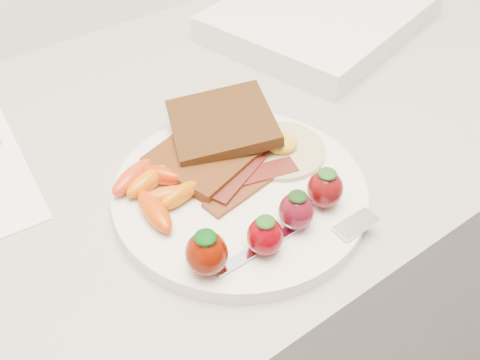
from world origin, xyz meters
TOP-DOWN VIEW (x-y plane):
  - counter at (0.00, 1.70)m, footprint 2.00×0.60m
  - plate at (0.01, 1.56)m, footprint 0.27×0.27m
  - toast_lower at (-0.00, 1.62)m, footprint 0.12×0.12m
  - toast_upper at (0.04, 1.65)m, footprint 0.15×0.15m
  - fried_egg at (0.08, 1.58)m, footprint 0.13×0.13m
  - bacon_strips at (0.02, 1.57)m, footprint 0.12×0.07m
  - baby_carrots at (-0.07, 1.61)m, footprint 0.08×0.11m
  - strawberries at (-0.01, 1.49)m, footprint 0.18×0.05m
  - fork at (0.02, 1.47)m, footprint 0.17×0.05m
  - appliance at (0.34, 1.80)m, footprint 0.38×0.33m

SIDE VIEW (x-z plane):
  - counter at x=0.00m, z-range 0.00..0.90m
  - plate at x=0.01m, z-range 0.90..0.92m
  - appliance at x=0.34m, z-range 0.90..0.94m
  - fork at x=0.02m, z-range 0.92..0.92m
  - bacon_strips at x=0.02m, z-range 0.92..0.93m
  - fried_egg at x=0.08m, z-range 0.91..0.93m
  - toast_lower at x=0.00m, z-range 0.92..0.93m
  - baby_carrots at x=-0.07m, z-range 0.92..0.94m
  - toast_upper at x=0.04m, z-range 0.93..0.95m
  - strawberries at x=-0.01m, z-range 0.92..0.96m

